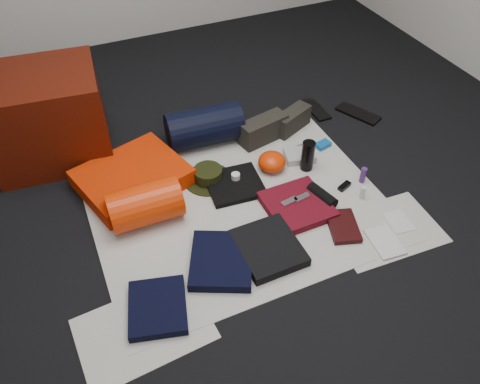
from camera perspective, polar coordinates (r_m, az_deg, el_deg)
name	(u,v)px	position (r m, az deg, el deg)	size (l,w,h in m)	color
floor	(237,205)	(2.67, -0.31, -1.62)	(4.50, 4.50, 0.02)	black
newspaper_mat	(237,204)	(2.66, -0.31, -1.42)	(1.60, 1.30, 0.01)	silver
newspaper_sheet_front_left	(144,329)	(2.23, -11.64, -16.04)	(0.58, 0.40, 0.00)	silver
newspaper_sheet_front_right	(385,230)	(2.65, 17.24, -4.39)	(0.58, 0.40, 0.00)	silver
red_cabinet	(47,117)	(3.06, -22.50, 8.45)	(0.66, 0.55, 0.55)	#491005
sleeping_pad	(133,177)	(2.81, -12.97, 1.75)	(0.58, 0.48, 0.11)	red
stuff_sack	(145,204)	(2.54, -11.49, -1.50)	(0.23, 0.23, 0.38)	red
sack_strap_left	(127,211)	(2.54, -13.63, -2.22)	(0.22, 0.22, 0.03)	black
sack_strap_right	(163,200)	(2.56, -9.34, -0.94)	(0.22, 0.22, 0.03)	black
navy_duffel	(204,127)	(3.01, -4.37, 7.96)	(0.25, 0.25, 0.47)	black
boonie_brim	(208,179)	(2.80, -3.88, 1.56)	(0.29, 0.29, 0.01)	black
boonie_crown	(208,174)	(2.78, -3.92, 2.19)	(0.17, 0.17, 0.07)	black
hiking_boot_left	(263,130)	(3.05, 2.85, 7.61)	(0.32, 0.12, 0.16)	black
hiking_boot_right	(292,120)	(3.17, 6.37, 8.70)	(0.28, 0.11, 0.14)	black
flip_flop_left	(316,110)	(3.42, 9.23, 9.89)	(0.10, 0.27, 0.02)	black
flip_flop_right	(358,114)	(3.43, 14.19, 9.26)	(0.11, 0.31, 0.02)	black
trousers_navy_a	(158,307)	(2.24, -10.01, -13.68)	(0.26, 0.30, 0.05)	black
trousers_navy_b	(221,261)	(2.36, -2.30, -8.35)	(0.30, 0.35, 0.05)	black
trousers_charcoal	(268,248)	(2.41, 3.48, -6.79)	(0.30, 0.35, 0.05)	black
black_tshirt	(235,185)	(2.75, -0.66, 0.92)	(0.31, 0.29, 0.03)	black
red_shirt	(297,206)	(2.63, 6.96, -1.65)	(0.34, 0.34, 0.05)	#540914
orange_stuff_sack	(272,162)	(2.84, 3.90, 3.70)	(0.17, 0.17, 0.11)	red
first_aid_pouch	(300,156)	(2.96, 7.27, 4.41)	(0.18, 0.14, 0.05)	#969E96
water_bottle	(308,156)	(2.84, 8.25, 4.40)	(0.08, 0.08, 0.20)	black
speaker	(322,196)	(2.69, 9.96, -0.46)	(0.07, 0.07, 0.19)	black
compact_camera	(303,149)	(3.01, 7.69, 5.19)	(0.10, 0.06, 0.04)	silver
cyan_case	(323,145)	(3.08, 10.07, 5.69)	(0.10, 0.06, 0.03)	#0F5193
toiletry_purple	(363,175)	(2.85, 14.77, 2.00)	(0.03, 0.03, 0.10)	#461F65
toiletry_clear	(363,193)	(2.75, 14.73, -0.09)	(0.03, 0.03, 0.08)	#B9BFBA
paperback_book	(343,226)	(2.58, 12.46, -4.10)	(0.15, 0.23, 0.03)	black
map_booklet	(385,242)	(2.57, 17.25, -5.84)	(0.14, 0.21, 0.01)	#BAB8B1
map_printout	(399,222)	(2.70, 18.80, -3.44)	(0.12, 0.15, 0.01)	#BAB8B1
sunglasses	(344,186)	(2.81, 12.61, 0.70)	(0.09, 0.04, 0.02)	black
key_cluster	(145,328)	(2.22, -11.53, -15.92)	(0.08, 0.08, 0.01)	silver
tape_roll	(236,176)	(2.75, -0.53, 1.93)	(0.05, 0.05, 0.04)	beige
energy_bar_a	(289,202)	(2.61, 6.04, -1.17)	(0.10, 0.04, 0.01)	silver
energy_bar_b	(302,197)	(2.64, 7.56, -0.66)	(0.10, 0.04, 0.01)	silver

